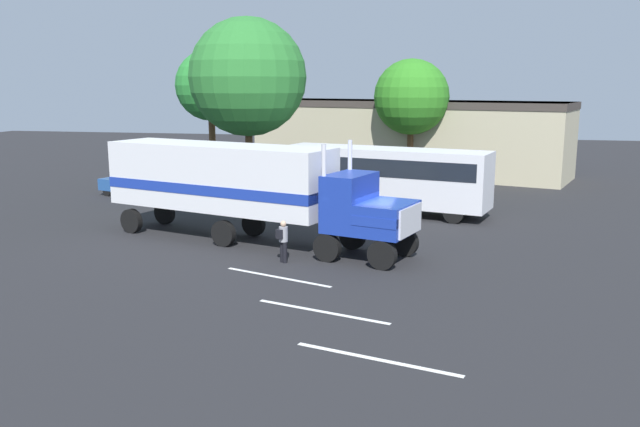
{
  "coord_description": "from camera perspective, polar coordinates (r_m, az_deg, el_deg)",
  "views": [
    {
      "loc": [
        3.59,
        -25.01,
        6.71
      ],
      "look_at": [
        -1.69,
        0.27,
        1.6
      ],
      "focal_mm": 36.85,
      "sensor_mm": 36.0,
      "label": 1
    }
  ],
  "objects": [
    {
      "name": "ground_plane",
      "position": [
        26.14,
        3.52,
        -3.7
      ],
      "size": [
        120.0,
        120.0,
        0.0
      ],
      "primitive_type": "plane",
      "color": "#232326"
    },
    {
      "name": "lane_stripe_near",
      "position": [
        23.32,
        -3.69,
        -5.54
      ],
      "size": [
        4.19,
        1.65,
        0.01
      ],
      "primitive_type": "cube",
      "rotation": [
        0.0,
        0.0,
        -0.35
      ],
      "color": "silver",
      "rests_on": "ground_plane"
    },
    {
      "name": "lane_stripe_mid",
      "position": [
        19.87,
        0.2,
        -8.52
      ],
      "size": [
        4.26,
        1.4,
        0.01
      ],
      "primitive_type": "cube",
      "rotation": [
        0.0,
        0.0,
        -0.29
      ],
      "color": "silver",
      "rests_on": "ground_plane"
    },
    {
      "name": "lane_stripe_far",
      "position": [
        16.71,
        4.94,
        -12.5
      ],
      "size": [
        4.29,
        1.31,
        0.01
      ],
      "primitive_type": "cube",
      "rotation": [
        0.0,
        0.0,
        -0.27
      ],
      "color": "silver",
      "rests_on": "ground_plane"
    },
    {
      "name": "semi_truck",
      "position": [
        28.26,
        -6.95,
        2.59
      ],
      "size": [
        14.24,
        6.68,
        4.5
      ],
      "color": "#193399",
      "rests_on": "ground_plane"
    },
    {
      "name": "person_bystander",
      "position": [
        24.98,
        -3.23,
        -2.29
      ],
      "size": [
        0.44,
        0.47,
        1.63
      ],
      "color": "black",
      "rests_on": "ground_plane"
    },
    {
      "name": "parked_bus",
      "position": [
        34.75,
        5.59,
        3.46
      ],
      "size": [
        11.29,
        5.29,
        3.4
      ],
      "color": "silver",
      "rests_on": "ground_plane"
    },
    {
      "name": "parked_car",
      "position": [
        41.4,
        -15.83,
        2.57
      ],
      "size": [
        4.74,
        3.06,
        1.57
      ],
      "color": "#234C8C",
      "rests_on": "ground_plane"
    },
    {
      "name": "tree_left",
      "position": [
        46.79,
        7.94,
        9.97
      ],
      "size": [
        5.25,
        5.25,
        8.44
      ],
      "color": "brown",
      "rests_on": "ground_plane"
    },
    {
      "name": "tree_center",
      "position": [
        44.62,
        -9.48,
        10.87
      ],
      "size": [
        4.65,
        4.65,
        8.94
      ],
      "color": "brown",
      "rests_on": "ground_plane"
    },
    {
      "name": "tree_right",
      "position": [
        39.82,
        -6.31,
        11.68
      ],
      "size": [
        6.98,
        6.98,
        10.6
      ],
      "color": "brown",
      "rests_on": "ground_plane"
    },
    {
      "name": "building_backdrop",
      "position": [
        50.82,
        7.48,
        6.85
      ],
      "size": [
        24.71,
        12.97,
        5.48
      ],
      "color": "#B7AD8C",
      "rests_on": "ground_plane"
    }
  ]
}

